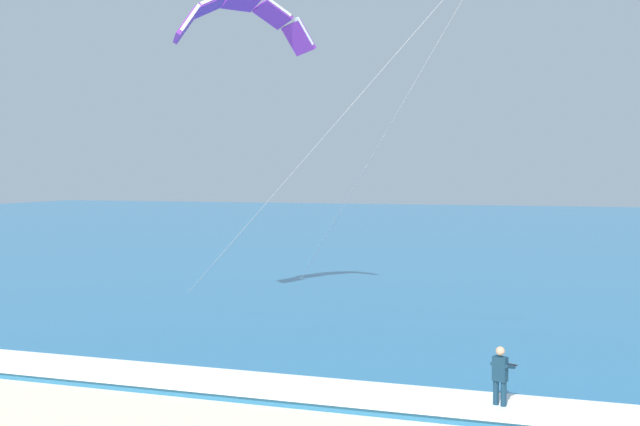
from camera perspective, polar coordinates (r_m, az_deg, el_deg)
name	(u,v)px	position (r m, az deg, el deg)	size (l,w,h in m)	color
sea	(527,231)	(76.93, 16.12, -1.37)	(200.00, 120.00, 0.20)	teal
surf_foam	(477,405)	(18.64, 12.33, -14.61)	(200.00, 2.17, 0.04)	white
surfboard	(499,414)	(18.70, 14.04, -15.19)	(0.92, 1.46, 0.09)	yellow
kitesurfer	(500,377)	(18.46, 14.10, -12.47)	(0.64, 0.64, 1.69)	#143347
kite_primary	(244,18)	(30.38, -6.04, 15.15)	(12.91, 11.66, 11.98)	purple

